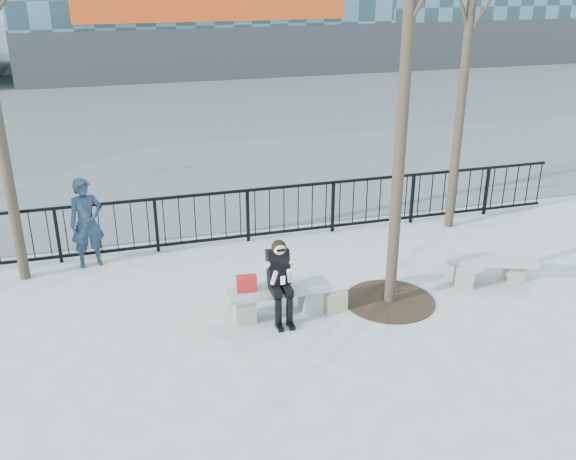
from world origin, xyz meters
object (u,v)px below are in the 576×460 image
object	(u,v)px
seated_woman	(280,282)
bench_second	(490,267)
bench_main	(278,298)
standing_man	(87,223)

from	to	relation	value
seated_woman	bench_second	bearing A→B (deg)	3.46
bench_main	standing_man	size ratio (longest dim) A/B	0.98
bench_second	seated_woman	bearing A→B (deg)	-155.43
seated_woman	bench_main	bearing A→B (deg)	90.00
bench_second	seated_woman	size ratio (longest dim) A/B	1.15
bench_main	bench_second	bearing A→B (deg)	1.10
bench_second	standing_man	distance (m)	7.25
standing_man	bench_second	bearing A→B (deg)	-32.43
bench_second	standing_man	world-z (taller)	standing_man
bench_main	seated_woman	xyz separation A→B (m)	(0.00, -0.16, 0.37)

